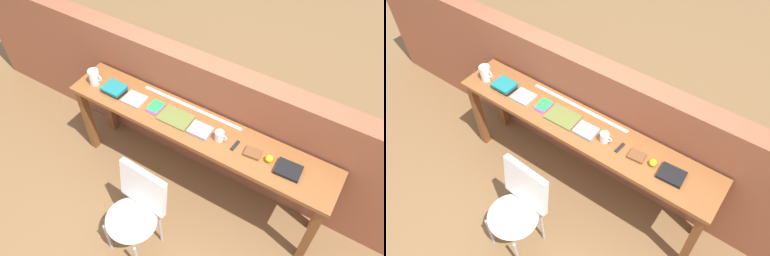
% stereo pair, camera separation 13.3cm
% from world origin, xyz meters
% --- Properties ---
extents(ground_plane, '(40.00, 40.00, 0.00)m').
position_xyz_m(ground_plane, '(0.00, 0.00, 0.00)').
color(ground_plane, brown).
extents(brick_wall_back, '(6.00, 0.20, 1.30)m').
position_xyz_m(brick_wall_back, '(0.00, 0.64, 0.65)').
color(brick_wall_back, '#935138').
rests_on(brick_wall_back, ground).
extents(sideboard, '(2.50, 0.44, 0.88)m').
position_xyz_m(sideboard, '(0.00, 0.30, 0.74)').
color(sideboard, brown).
rests_on(sideboard, ground).
extents(chair_white_moulded, '(0.46, 0.47, 0.89)m').
position_xyz_m(chair_white_moulded, '(-0.10, -0.47, 0.53)').
color(chair_white_moulded, white).
rests_on(chair_white_moulded, ground).
extents(pitcher_white, '(0.14, 0.10, 0.18)m').
position_xyz_m(pitcher_white, '(-1.08, 0.26, 0.96)').
color(pitcher_white, white).
rests_on(pitcher_white, sideboard).
extents(book_stack_leftmost, '(0.22, 0.17, 0.05)m').
position_xyz_m(book_stack_leftmost, '(-0.86, 0.27, 0.91)').
color(book_stack_leftmost, black).
rests_on(book_stack_leftmost, sideboard).
extents(magazine_cycling, '(0.20, 0.17, 0.02)m').
position_xyz_m(magazine_cycling, '(-0.63, 0.28, 0.89)').
color(magazine_cycling, '#9E9EA3').
rests_on(magazine_cycling, sideboard).
extents(pamphlet_pile_colourful, '(0.13, 0.17, 0.01)m').
position_xyz_m(pamphlet_pile_colourful, '(-0.41, 0.30, 0.88)').
color(pamphlet_pile_colourful, '#E5334C').
rests_on(pamphlet_pile_colourful, sideboard).
extents(book_open_centre, '(0.29, 0.20, 0.02)m').
position_xyz_m(book_open_centre, '(-0.19, 0.29, 0.89)').
color(book_open_centre, olive).
rests_on(book_open_centre, sideboard).
extents(book_grey_hardcover, '(0.19, 0.15, 0.03)m').
position_xyz_m(book_grey_hardcover, '(0.07, 0.27, 0.90)').
color(book_grey_hardcover, '#9E9EA3').
rests_on(book_grey_hardcover, sideboard).
extents(mug, '(0.11, 0.08, 0.09)m').
position_xyz_m(mug, '(0.25, 0.28, 0.92)').
color(mug, white).
rests_on(mug, sideboard).
extents(multitool_folded, '(0.03, 0.11, 0.02)m').
position_xyz_m(multitool_folded, '(0.39, 0.28, 0.89)').
color(multitool_folded, black).
rests_on(multitool_folded, sideboard).
extents(leather_journal_brown, '(0.14, 0.11, 0.02)m').
position_xyz_m(leather_journal_brown, '(0.54, 0.29, 0.89)').
color(leather_journal_brown, brown).
rests_on(leather_journal_brown, sideboard).
extents(sports_ball_small, '(0.06, 0.06, 0.06)m').
position_xyz_m(sports_ball_small, '(0.68, 0.29, 0.91)').
color(sports_ball_small, yellow).
rests_on(sports_ball_small, sideboard).
extents(book_repair_rightmost, '(0.21, 0.17, 0.03)m').
position_xyz_m(book_repair_rightmost, '(0.85, 0.28, 0.89)').
color(book_repair_rightmost, black).
rests_on(book_repair_rightmost, sideboard).
extents(ruler_metal_back_edge, '(1.00, 0.03, 0.00)m').
position_xyz_m(ruler_metal_back_edge, '(-0.14, 0.47, 0.88)').
color(ruler_metal_back_edge, silver).
rests_on(ruler_metal_back_edge, sideboard).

